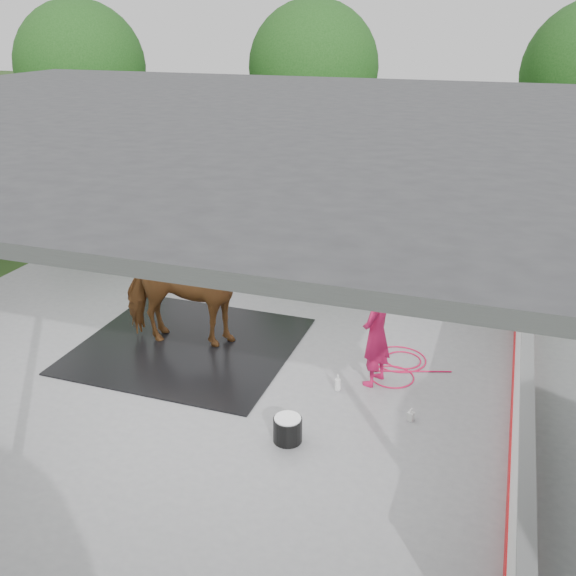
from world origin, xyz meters
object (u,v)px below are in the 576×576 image
(handler, at_px, (376,334))
(dasher_board, at_px, (521,395))
(wash_bucket, at_px, (288,429))
(horse, at_px, (185,293))

(handler, bearing_deg, dasher_board, 91.35)
(dasher_board, distance_m, wash_bucket, 3.13)
(horse, bearing_deg, wash_bucket, -137.60)
(horse, bearing_deg, handler, -101.60)
(horse, xyz_separation_m, handler, (3.24, -0.13, -0.15))
(horse, bearing_deg, dasher_board, -106.85)
(dasher_board, height_order, horse, horse)
(dasher_board, distance_m, handler, 2.18)
(handler, bearing_deg, horse, -75.49)
(dasher_board, bearing_deg, handler, 164.46)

